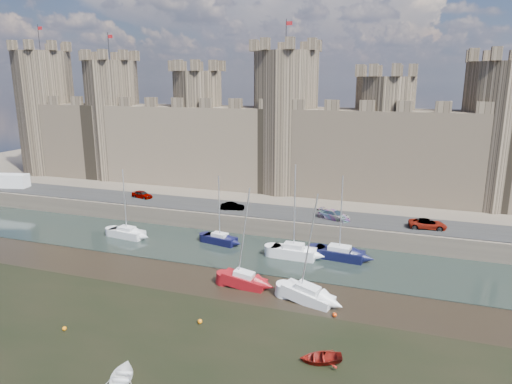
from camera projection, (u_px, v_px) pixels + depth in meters
ground at (97, 349)px, 36.44m from camera, size 160.00×160.00×0.00m
water_channel at (218, 248)px, 58.46m from camera, size 160.00×12.00×0.08m
quay at (290, 182)px, 91.22m from camera, size 160.00×60.00×2.50m
road at (245, 209)px, 67.05m from camera, size 160.00×7.00×0.10m
castle at (270, 136)px, 77.93m from camera, size 108.50×11.00×29.00m
car_0 at (142, 194)px, 73.17m from camera, size 3.92×2.33×1.25m
car_1 at (232, 206)px, 66.49m from camera, size 3.60×1.89×1.13m
car_2 at (334, 215)px, 61.85m from camera, size 4.93×3.28×1.33m
car_3 at (428, 224)px, 57.99m from camera, size 4.87×2.63×1.30m
van at (12, 181)px, 80.18m from camera, size 5.95×3.43×2.44m
sailboat_0 at (127, 232)px, 62.15m from camera, size 5.23×2.51×9.44m
sailboat_1 at (220, 239)px, 59.76m from camera, size 4.78×2.57×9.07m
sailboat_2 at (294, 251)px, 54.92m from camera, size 5.33×2.16×11.42m
sailboat_3 at (339, 253)px, 54.66m from camera, size 6.00×2.81×10.18m
sailboat_4 at (244, 280)px, 47.33m from camera, size 4.64×1.98×10.68m
sailboat_5 at (308, 294)px, 44.11m from camera, size 5.38×3.15×10.90m
dinghy_2 at (122, 379)px, 32.29m from camera, size 3.30×3.86×0.68m
dinghy_4 at (321, 358)px, 34.68m from camera, size 3.75×3.13×0.67m
buoy_1 at (200, 321)px, 40.22m from camera, size 0.43×0.43×0.43m
buoy_3 at (335, 315)px, 41.38m from camera, size 0.41×0.41×0.41m
buoy_4 at (64, 329)px, 39.12m from camera, size 0.38×0.38×0.38m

